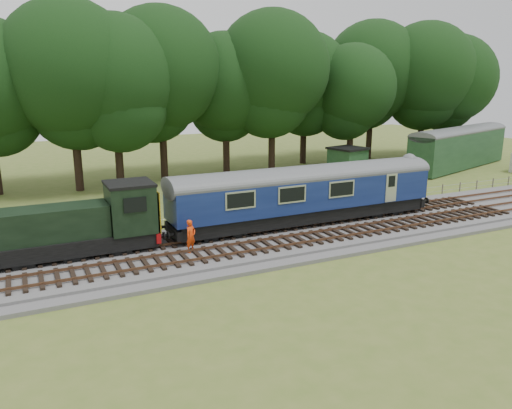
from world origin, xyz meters
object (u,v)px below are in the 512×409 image
shunter_loco (80,226)px  parked_coach (459,145)px  dmu_railcar (306,190)px  worker (191,236)px

shunter_loco → parked_coach: bearing=17.1°
dmu_railcar → parked_coach: 29.95m
dmu_railcar → parked_coach: (27.16, 12.63, -0.13)m
worker → parked_coach: 38.61m
shunter_loco → parked_coach: parked_coach is taller
dmu_railcar → worker: dmu_railcar is taller
worker → parked_coach: size_ratio=0.11×
shunter_loco → parked_coach: 42.98m
worker → parked_coach: bearing=-8.1°
dmu_railcar → worker: (-8.49, -2.15, -1.35)m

